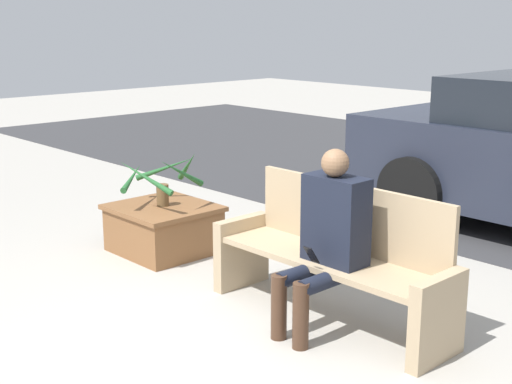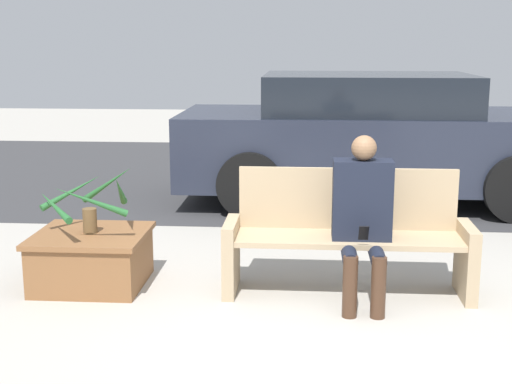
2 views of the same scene
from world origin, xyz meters
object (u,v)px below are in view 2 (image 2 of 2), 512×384
at_px(person_seated, 363,212).
at_px(planter_box, 92,257).
at_px(potted_plant, 89,200).
at_px(parked_car, 374,138).
at_px(bench, 347,236).

bearing_deg(person_seated, planter_box, 175.39).
relative_size(potted_plant, parked_car, 0.18).
relative_size(bench, person_seated, 1.52).
xyz_separation_m(planter_box, parked_car, (2.43, 3.15, 0.53)).
height_order(bench, planter_box, bench).
distance_m(bench, parked_car, 3.18).
relative_size(planter_box, potted_plant, 1.07).
bearing_deg(person_seated, potted_plant, 175.30).
bearing_deg(parked_car, planter_box, -127.69).
height_order(person_seated, potted_plant, person_seated).
height_order(person_seated, planter_box, person_seated).
height_order(bench, person_seated, person_seated).
relative_size(person_seated, potted_plant, 1.52).
distance_m(bench, person_seated, 0.31).
xyz_separation_m(bench, planter_box, (-1.97, -0.01, -0.20)).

